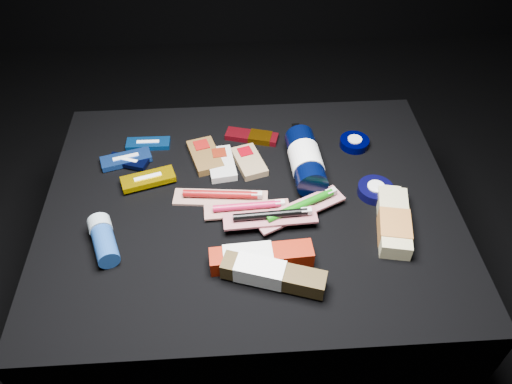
{
  "coord_description": "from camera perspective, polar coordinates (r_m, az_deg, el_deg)",
  "views": [
    {
      "loc": [
        -0.04,
        -0.82,
        1.26
      ],
      "look_at": [
        0.01,
        0.01,
        0.42
      ],
      "focal_mm": 35.0,
      "sensor_mm": 36.0,
      "label": 1
    }
  ],
  "objects": [
    {
      "name": "luna_bar_3",
      "position": [
        1.25,
        -12.22,
        1.45
      ],
      "size": [
        0.14,
        0.08,
        0.02
      ],
      "rotation": [
        0.0,
        0.0,
        0.29
      ],
      "color": "#DFB000",
      "rests_on": "cloth_table"
    },
    {
      "name": "luna_bar_2",
      "position": [
        1.32,
        -14.44,
        3.41
      ],
      "size": [
        0.11,
        0.07,
        0.01
      ],
      "rotation": [
        0.0,
        0.0,
        -0.33
      ],
      "color": "black",
      "rests_on": "cloth_table"
    },
    {
      "name": "clif_bar_1",
      "position": [
        1.28,
        -4.03,
        3.39
      ],
      "size": [
        0.08,
        0.13,
        0.02
      ],
      "rotation": [
        0.0,
        0.0,
        0.14
      ],
      "color": "beige",
      "rests_on": "cloth_table"
    },
    {
      "name": "ground",
      "position": [
        1.51,
        -0.56,
        -11.59
      ],
      "size": [
        3.0,
        3.0,
        0.0
      ],
      "primitive_type": "plane",
      "color": "black",
      "rests_on": "ground"
    },
    {
      "name": "toothbrush_pack_2",
      "position": [
        1.15,
        5.2,
        -1.74
      ],
      "size": [
        0.22,
        0.15,
        0.02
      ],
      "rotation": [
        0.0,
        0.0,
        0.46
      ],
      "color": "beige",
      "rests_on": "cloth_table"
    },
    {
      "name": "clif_bar_0",
      "position": [
        1.31,
        -5.9,
        4.28
      ],
      "size": [
        0.1,
        0.14,
        0.02
      ],
      "rotation": [
        0.0,
        0.0,
        0.28
      ],
      "color": "brown",
      "rests_on": "cloth_table"
    },
    {
      "name": "cloth_table",
      "position": [
        1.35,
        -0.62,
        -6.93
      ],
      "size": [
        0.98,
        0.78,
        0.4
      ],
      "primitive_type": "cube",
      "color": "black",
      "rests_on": "ground"
    },
    {
      "name": "cream_tin_upper",
      "position": [
        1.36,
        11.17,
        5.56
      ],
      "size": [
        0.08,
        0.08,
        0.02
      ],
      "rotation": [
        0.0,
        0.0,
        -0.1
      ],
      "color": "black",
      "rests_on": "cloth_table"
    },
    {
      "name": "toothbrush_pack_0",
      "position": [
        1.2,
        -3.93,
        -0.49
      ],
      "size": [
        0.23,
        0.07,
        0.03
      ],
      "rotation": [
        0.0,
        0.0,
        -0.1
      ],
      "color": "#B3AEA8",
      "rests_on": "cloth_table"
    },
    {
      "name": "bodywash_bottle",
      "position": [
        1.16,
        15.46,
        -3.41
      ],
      "size": [
        0.1,
        0.2,
        0.04
      ],
      "rotation": [
        0.0,
        0.0,
        -0.2
      ],
      "color": "beige",
      "rests_on": "cloth_table"
    },
    {
      "name": "cream_tin_lower",
      "position": [
        1.24,
        13.48,
        0.23
      ],
      "size": [
        0.09,
        0.09,
        0.03
      ],
      "rotation": [
        0.0,
        0.0,
        -0.36
      ],
      "color": "black",
      "rests_on": "cloth_table"
    },
    {
      "name": "luna_bar_1",
      "position": [
        1.33,
        -14.61,
        3.66
      ],
      "size": [
        0.14,
        0.08,
        0.02
      ],
      "rotation": [
        0.0,
        0.0,
        0.29
      ],
      "color": "#1D47A5",
      "rests_on": "cloth_table"
    },
    {
      "name": "power_bar",
      "position": [
        1.36,
        -0.16,
        6.33
      ],
      "size": [
        0.15,
        0.08,
        0.02
      ],
      "rotation": [
        0.0,
        0.0,
        -0.27
      ],
      "color": "maroon",
      "rests_on": "cloth_table"
    },
    {
      "name": "toothbrush_pack_1",
      "position": [
        1.16,
        -0.9,
        -1.82
      ],
      "size": [
        0.2,
        0.06,
        0.02
      ],
      "rotation": [
        0.0,
        0.0,
        0.04
      ],
      "color": "#BBB3AE",
      "rests_on": "cloth_table"
    },
    {
      "name": "luna_bar_0",
      "position": [
        1.37,
        -12.21,
        5.43
      ],
      "size": [
        0.12,
        0.04,
        0.02
      ],
      "rotation": [
        0.0,
        0.0,
        -0.01
      ],
      "color": "#0D489C",
      "rests_on": "cloth_table"
    },
    {
      "name": "lotion_bottle",
      "position": [
        1.25,
        5.68,
        3.67
      ],
      "size": [
        0.09,
        0.25,
        0.08
      ],
      "rotation": [
        0.0,
        0.0,
        0.05
      ],
      "color": "black",
      "rests_on": "cloth_table"
    },
    {
      "name": "deodorant_stick",
      "position": [
        1.13,
        -17.03,
        -5.22
      ],
      "size": [
        0.09,
        0.13,
        0.05
      ],
      "rotation": [
        0.0,
        0.0,
        0.34
      ],
      "color": "navy",
      "rests_on": "cloth_table"
    },
    {
      "name": "toothpaste_carton_green",
      "position": [
        1.03,
        1.45,
        -9.3
      ],
      "size": [
        0.22,
        0.11,
        0.04
      ],
      "rotation": [
        0.0,
        0.0,
        -0.32
      ],
      "color": "#3E2F15",
      "rests_on": "cloth_table"
    },
    {
      "name": "clif_bar_2",
      "position": [
        1.29,
        -0.86,
        3.63
      ],
      "size": [
        0.09,
        0.13,
        0.02
      ],
      "rotation": [
        0.0,
        0.0,
        0.3
      ],
      "color": "#8F7552",
      "rests_on": "cloth_table"
    },
    {
      "name": "toothpaste_carton_red",
      "position": [
        1.06,
        0.08,
        -7.51
      ],
      "size": [
        0.22,
        0.06,
        0.04
      ],
      "rotation": [
        0.0,
        0.0,
        0.06
      ],
      "color": "maroon",
      "rests_on": "cloth_table"
    },
    {
      "name": "toothbrush_pack_3",
      "position": [
        1.12,
        1.79,
        -2.8
      ],
      "size": [
        0.21,
        0.06,
        0.02
      ],
      "rotation": [
        0.0,
        0.0,
        0.05
      ],
      "color": "#A29A97",
      "rests_on": "cloth_table"
    }
  ]
}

